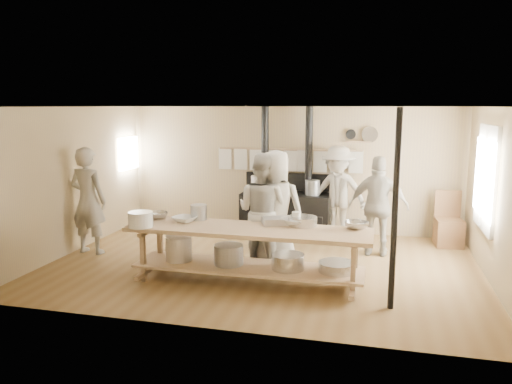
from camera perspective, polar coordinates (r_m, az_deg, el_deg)
ground at (r=8.40m, az=0.69°, el=-8.30°), size 7.00×7.00×0.00m
room_shell at (r=8.04m, az=0.71°, el=2.75°), size 7.00×7.00×7.00m
window_right at (r=8.60m, az=24.84°, el=1.47°), size 0.09×1.50×1.65m
left_opening at (r=11.15m, az=-14.38°, el=4.31°), size 0.00×0.90×0.90m
stove at (r=10.27m, az=3.39°, el=-1.94°), size 1.90×0.75×2.60m
towel_rail at (r=10.39m, az=3.77°, el=3.92°), size 3.00×0.04×0.47m
back_wall_shelf at (r=10.23m, az=11.98°, el=6.20°), size 0.63×0.14×0.32m
prep_table at (r=7.41m, az=-0.99°, el=-6.58°), size 3.60×0.90×0.85m
support_post at (r=6.56m, az=15.60°, el=-2.11°), size 0.08×0.08×2.60m
cook_far_left at (r=9.32m, az=-18.62°, el=-0.94°), size 0.73×0.51×1.91m
cook_left at (r=7.99m, az=0.80°, el=-2.25°), size 1.11×0.99×1.89m
cook_center at (r=8.04m, az=2.18°, el=-2.01°), size 0.94×0.62×1.93m
cook_right at (r=8.96m, az=13.80°, el=-1.60°), size 1.06×0.50×1.77m
cook_by_window at (r=9.89m, az=9.31°, el=-0.11°), size 1.33×0.95×1.86m
chair at (r=10.09m, az=21.14°, el=-4.07°), size 0.53×0.53×1.03m
bowl_white_a at (r=7.76m, az=-8.14°, el=-3.09°), size 0.45×0.45×0.09m
bowl_steel_a at (r=8.06m, az=-11.19°, el=-2.63°), size 0.47×0.47×0.10m
bowl_white_b at (r=7.49m, az=4.70°, el=-3.40°), size 0.63×0.63×0.11m
bowl_steel_b at (r=7.40m, az=11.44°, el=-3.73°), size 0.49×0.49×0.11m
roasting_pan at (r=7.54m, az=2.50°, el=-3.32°), size 0.53×0.45×0.10m
mixing_bowl_large at (r=7.47m, az=5.33°, el=-3.33°), size 0.49×0.49×0.14m
bucket_galv at (r=7.87m, az=-6.56°, el=-2.30°), size 0.34×0.34×0.24m
deep_bowl_enamel at (r=7.55m, az=-13.05°, el=-3.07°), size 0.37×0.37×0.23m
pitcher at (r=7.46m, az=4.62°, el=-3.06°), size 0.14×0.14×0.21m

